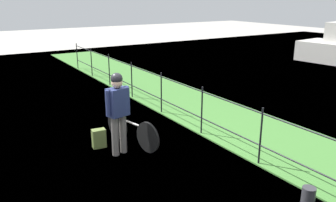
% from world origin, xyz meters
% --- Properties ---
extents(ground_plane, '(60.00, 60.00, 0.00)m').
position_xyz_m(ground_plane, '(0.00, 0.00, 0.00)').
color(ground_plane, '#B2ADA3').
extents(grass_strip, '(27.00, 2.40, 0.03)m').
position_xyz_m(grass_strip, '(0.00, 3.14, 0.01)').
color(grass_strip, '#478438').
rests_on(grass_strip, ground).
extents(iron_fence, '(18.04, 0.04, 1.14)m').
position_xyz_m(iron_fence, '(-0.00, 2.00, 0.66)').
color(iron_fence, black).
rests_on(iron_fence, ground).
extents(bicycle_main, '(1.64, 0.42, 0.65)m').
position_xyz_m(bicycle_main, '(-0.32, 0.37, 0.34)').
color(bicycle_main, black).
rests_on(bicycle_main, ground).
extents(wooden_crate, '(0.37, 0.32, 0.28)m').
position_xyz_m(wooden_crate, '(-0.68, 0.28, 0.79)').
color(wooden_crate, olive).
rests_on(wooden_crate, bicycle_main).
extents(terrier_dog, '(0.32, 0.20, 0.18)m').
position_xyz_m(terrier_dog, '(-0.66, 0.29, 1.00)').
color(terrier_dog, '#4C3D2D').
rests_on(terrier_dog, wooden_crate).
extents(cyclist_person, '(0.34, 0.53, 1.68)m').
position_xyz_m(cyclist_person, '(-0.06, -0.04, 1.00)').
color(cyclist_person, slate).
rests_on(cyclist_person, ground).
extents(backpack_on_paving, '(0.21, 0.30, 0.40)m').
position_xyz_m(backpack_on_paving, '(-0.57, -0.28, 0.20)').
color(backpack_on_paving, olive).
rests_on(backpack_on_paving, ground).
extents(mooring_bollard, '(0.20, 0.20, 0.39)m').
position_xyz_m(mooring_bollard, '(3.25, 1.50, 0.20)').
color(mooring_bollard, '#38383D').
rests_on(mooring_bollard, ground).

